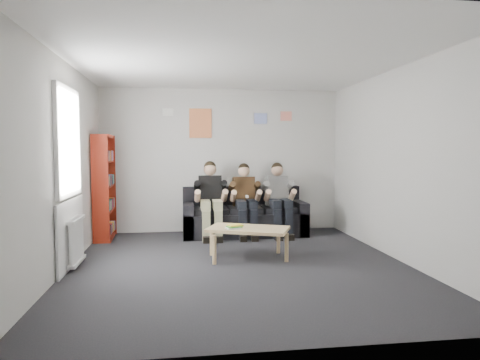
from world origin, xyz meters
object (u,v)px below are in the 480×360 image
object	(u,v)px
coffee_table	(248,231)
person_middle	(245,200)
person_left	(211,200)
bookshelf	(105,187)
sofa	(244,218)
person_right	(279,199)

from	to	relation	value
coffee_table	person_middle	xyz separation A→B (m)	(0.20, 1.56, 0.26)
person_left	bookshelf	bearing A→B (deg)	176.94
bookshelf	person_left	xyz separation A→B (m)	(1.83, -0.14, -0.23)
sofa	person_left	world-z (taller)	person_left
sofa	bookshelf	world-z (taller)	bookshelf
coffee_table	person_right	bearing A→B (deg)	62.47
person_right	sofa	bearing A→B (deg)	153.78
coffee_table	person_right	distance (m)	1.78
person_right	bookshelf	bearing A→B (deg)	169.15
sofa	coffee_table	distance (m)	1.77
person_middle	person_left	bearing A→B (deg)	179.52
sofa	person_middle	distance (m)	0.40
sofa	person_middle	bearing A→B (deg)	-90.00
bookshelf	person_right	bearing A→B (deg)	-5.36
person_left	person_middle	world-z (taller)	person_left
bookshelf	person_middle	size ratio (longest dim) A/B	1.38
person_left	person_right	bearing A→B (deg)	1.49
sofa	person_middle	xyz separation A→B (m)	(0.00, -0.20, 0.35)
person_right	person_left	bearing A→B (deg)	171.88
sofa	person_left	size ratio (longest dim) A/B	1.64
person_left	sofa	bearing A→B (deg)	19.57
person_right	coffee_table	bearing A→B (deg)	-125.73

